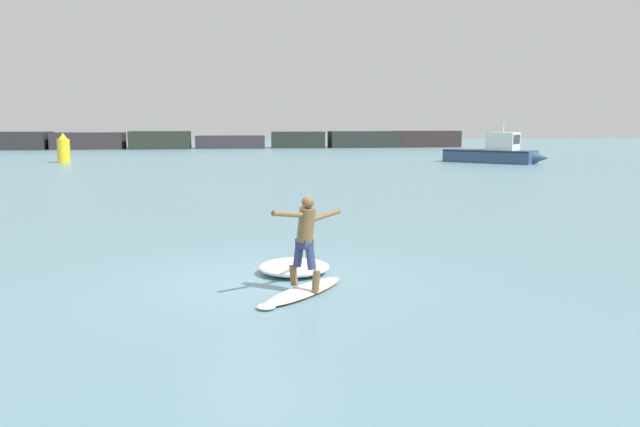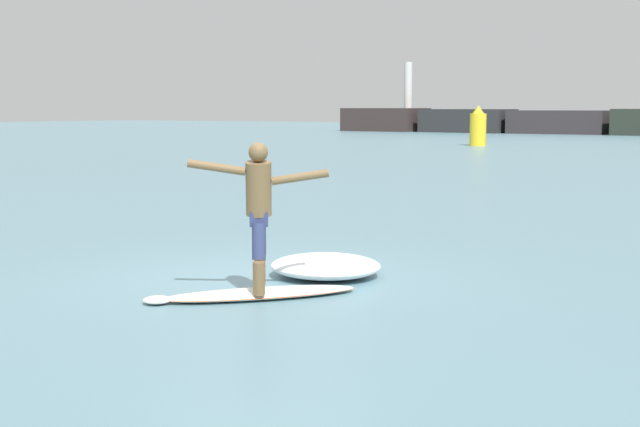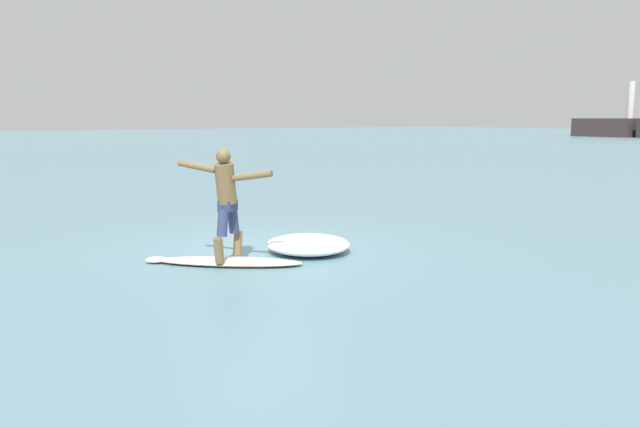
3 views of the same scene
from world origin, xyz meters
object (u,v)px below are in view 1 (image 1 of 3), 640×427
surfboard (303,291)px  surfer (306,235)px  fishing_boat_near_jetty (495,153)px  channel_marker_buoy (64,149)px

surfboard → surfer: size_ratio=1.29×
surfer → fishing_boat_near_jetty: fishing_boat_near_jetty is taller
fishing_boat_near_jetty → channel_marker_buoy: fishing_boat_near_jetty is taller
fishing_boat_near_jetty → surfer: bearing=-118.9°
surfer → channel_marker_buoy: channel_marker_buoy is taller
surfboard → surfer: 0.99m
surfer → fishing_boat_near_jetty: (18.35, 33.22, -0.30)m
surfboard → fishing_boat_near_jetty: (18.40, 33.22, 0.69)m
surfer → channel_marker_buoy: bearing=109.0°
surfboard → fishing_boat_near_jetty: size_ratio=0.32×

